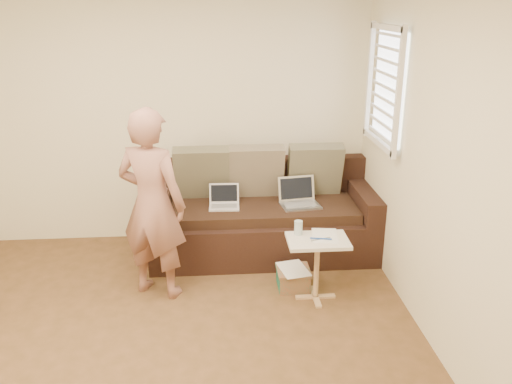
# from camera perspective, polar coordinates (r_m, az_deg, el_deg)

# --- Properties ---
(floor) EXTENTS (4.50, 4.50, 0.00)m
(floor) POSITION_cam_1_polar(r_m,az_deg,el_deg) (3.95, -10.52, -18.11)
(floor) COLOR #4D391C
(floor) RESTS_ON ground
(wall_back) EXTENTS (4.00, 0.00, 4.00)m
(wall_back) POSITION_cam_1_polar(r_m,az_deg,el_deg) (5.48, -9.16, 7.92)
(wall_back) COLOR beige
(wall_back) RESTS_ON ground
(wall_right) EXTENTS (0.00, 4.50, 4.50)m
(wall_right) POSITION_cam_1_polar(r_m,az_deg,el_deg) (3.65, 21.02, 0.74)
(wall_right) COLOR beige
(wall_right) RESTS_ON ground
(window_blinds) EXTENTS (0.12, 0.88, 1.08)m
(window_blinds) POSITION_cam_1_polar(r_m,az_deg,el_deg) (4.90, 13.70, 10.95)
(window_blinds) COLOR white
(window_blinds) RESTS_ON wall_right
(sofa) EXTENTS (2.20, 0.95, 0.85)m
(sofa) POSITION_cam_1_polar(r_m,az_deg,el_deg) (5.29, 0.76, -2.21)
(sofa) COLOR black
(sofa) RESTS_ON ground
(pillow_left) EXTENTS (0.55, 0.29, 0.57)m
(pillow_left) POSITION_cam_1_polar(r_m,az_deg,el_deg) (5.33, -5.86, 2.05)
(pillow_left) COLOR brown
(pillow_left) RESTS_ON sofa
(pillow_mid) EXTENTS (0.55, 0.27, 0.57)m
(pillow_mid) POSITION_cam_1_polar(r_m,az_deg,el_deg) (5.35, 0.04, 2.22)
(pillow_mid) COLOR #69604B
(pillow_mid) RESTS_ON sofa
(pillow_right) EXTENTS (0.55, 0.28, 0.57)m
(pillow_right) POSITION_cam_1_polar(r_m,az_deg,el_deg) (5.44, 6.35, 2.39)
(pillow_right) COLOR brown
(pillow_right) RESTS_ON sofa
(laptop_silver) EXTENTS (0.41, 0.32, 0.25)m
(laptop_silver) POSITION_cam_1_polar(r_m,az_deg,el_deg) (5.20, 4.79, -1.53)
(laptop_silver) COLOR #B7BABC
(laptop_silver) RESTS_ON sofa
(laptop_white) EXTENTS (0.30, 0.22, 0.21)m
(laptop_white) POSITION_cam_1_polar(r_m,az_deg,el_deg) (5.16, -3.43, -1.70)
(laptop_white) COLOR white
(laptop_white) RESTS_ON sofa
(person) EXTENTS (0.71, 0.61, 1.65)m
(person) POSITION_cam_1_polar(r_m,az_deg,el_deg) (4.48, -11.10, -1.31)
(person) COLOR #975552
(person) RESTS_ON ground
(side_table) EXTENTS (0.51, 0.35, 0.56)m
(side_table) POSITION_cam_1_polar(r_m,az_deg,el_deg) (4.55, 6.53, -8.23)
(side_table) COLOR silver
(side_table) RESTS_ON ground
(drinking_glass) EXTENTS (0.07, 0.07, 0.12)m
(drinking_glass) POSITION_cam_1_polar(r_m,az_deg,el_deg) (4.48, 4.58, -3.85)
(drinking_glass) COLOR silver
(drinking_glass) RESTS_ON side_table
(scissors) EXTENTS (0.18, 0.11, 0.02)m
(scissors) POSITION_cam_1_polar(r_m,az_deg,el_deg) (4.42, 6.99, -5.02)
(scissors) COLOR silver
(scissors) RESTS_ON side_table
(paper_on_table) EXTENTS (0.25, 0.33, 0.00)m
(paper_on_table) POSITION_cam_1_polar(r_m,az_deg,el_deg) (4.49, 7.41, -4.68)
(paper_on_table) COLOR white
(paper_on_table) RESTS_ON side_table
(striped_box) EXTENTS (0.29, 0.29, 0.18)m
(striped_box) POSITION_cam_1_polar(r_m,az_deg,el_deg) (4.78, 4.02, -9.21)
(striped_box) COLOR red
(striped_box) RESTS_ON ground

